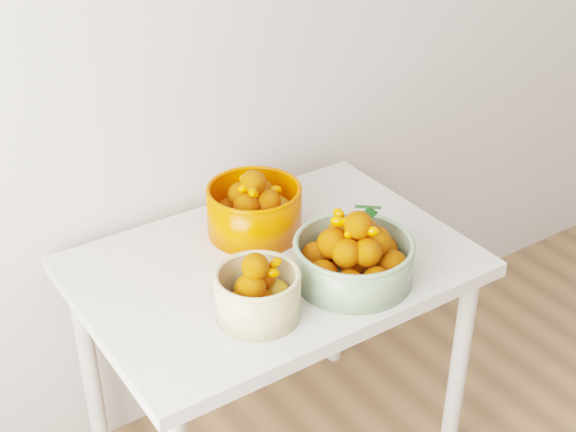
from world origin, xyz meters
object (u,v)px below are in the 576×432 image
object	(u,v)px
table	(274,290)
bowl_green	(354,256)
bowl_orange	(254,209)
bowl_cream	(257,293)

from	to	relation	value
table	bowl_green	distance (m)	0.27
bowl_green	bowl_orange	size ratio (longest dim) A/B	1.38
bowl_cream	bowl_orange	size ratio (longest dim) A/B	0.91
bowl_green	bowl_orange	bearing A→B (deg)	105.14
bowl_orange	bowl_green	bearing A→B (deg)	-74.86
table	bowl_cream	bearing A→B (deg)	-132.05
bowl_orange	bowl_cream	bearing A→B (deg)	-120.80
bowl_cream	table	bearing A→B (deg)	47.95
bowl_orange	table	bearing A→B (deg)	-103.26
table	bowl_orange	size ratio (longest dim) A/B	3.63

